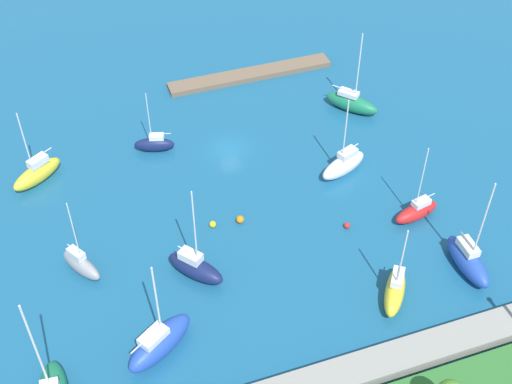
# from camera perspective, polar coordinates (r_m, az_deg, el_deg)

# --- Properties ---
(water) EXTENTS (160.00, 160.00, 0.00)m
(water) POSITION_cam_1_polar(r_m,az_deg,el_deg) (87.29, -2.16, 3.53)
(water) COLOR #19567F
(water) RESTS_ON ground
(pier_dock) EXTENTS (23.86, 2.80, 0.75)m
(pier_dock) POSITION_cam_1_polar(r_m,az_deg,el_deg) (100.15, -0.48, 9.69)
(pier_dock) COLOR brown
(pier_dock) RESTS_ON ground
(breakwater) EXTENTS (67.55, 3.21, 1.38)m
(breakwater) POSITION_cam_1_polar(r_m,az_deg,el_deg) (65.31, 7.42, -14.78)
(breakwater) COLOR gray
(breakwater) RESTS_ON ground
(sailboat_navy_by_breakwater) EXTENTS (5.91, 6.58, 12.14)m
(sailboat_navy_by_breakwater) POSITION_cam_1_polar(r_m,az_deg,el_deg) (71.96, -5.05, -6.19)
(sailboat_navy_by_breakwater) COLOR #141E4C
(sailboat_navy_by_breakwater) RESTS_ON water
(sailboat_yellow_along_channel) EXTENTS (6.71, 5.30, 10.32)m
(sailboat_yellow_along_channel) POSITION_cam_1_polar(r_m,az_deg,el_deg) (85.89, -17.64, 1.52)
(sailboat_yellow_along_channel) COLOR yellow
(sailboat_yellow_along_channel) RESTS_ON water
(sailboat_green_far_south) EXTENTS (6.56, 7.09, 11.76)m
(sailboat_green_far_south) POSITION_cam_1_polar(r_m,az_deg,el_deg) (93.94, 7.91, 7.34)
(sailboat_green_far_south) COLOR #19724C
(sailboat_green_far_south) RESTS_ON water
(sailboat_blue_east_end) EXTENTS (7.94, 6.37, 11.72)m
(sailboat_blue_east_end) POSITION_cam_1_polar(r_m,az_deg,el_deg) (66.40, -7.97, -12.18)
(sailboat_blue_east_end) COLOR #2347B2
(sailboat_blue_east_end) RESTS_ON water
(sailboat_red_lone_south) EXTENTS (5.97, 2.93, 10.37)m
(sailboat_red_lone_south) POSITION_cam_1_polar(r_m,az_deg,el_deg) (79.60, 13.14, -1.55)
(sailboat_red_lone_south) COLOR red
(sailboat_red_lone_south) RESTS_ON water
(sailboat_gray_west_end) EXTENTS (4.22, 5.53, 10.22)m
(sailboat_gray_west_end) POSITION_cam_1_polar(r_m,az_deg,el_deg) (74.28, -14.27, -5.80)
(sailboat_gray_west_end) COLOR gray
(sailboat_gray_west_end) RESTS_ON water
(sailboat_white_inner_mooring) EXTENTS (6.95, 4.27, 10.94)m
(sailboat_white_inner_mooring) POSITION_cam_1_polar(r_m,az_deg,el_deg) (83.60, 7.25, 2.27)
(sailboat_white_inner_mooring) COLOR white
(sailboat_white_inner_mooring) RESTS_ON water
(sailboat_navy_center_basin) EXTENTS (5.26, 3.05, 8.67)m
(sailboat_navy_center_basin) POSITION_cam_1_polar(r_m,az_deg,el_deg) (87.39, -8.39, 3.96)
(sailboat_navy_center_basin) COLOR #141E4C
(sailboat_navy_center_basin) RESTS_ON water
(sailboat_yellow_lone_north) EXTENTS (5.30, 6.37, 10.31)m
(sailboat_yellow_lone_north) POSITION_cam_1_polar(r_m,az_deg,el_deg) (71.04, 11.42, -7.96)
(sailboat_yellow_lone_north) COLOR yellow
(sailboat_yellow_lone_north) RESTS_ON water
(sailboat_blue_outer_mooring) EXTENTS (2.40, 7.33, 12.54)m
(sailboat_blue_outer_mooring) POSITION_cam_1_polar(r_m,az_deg,el_deg) (75.44, 17.11, -5.40)
(sailboat_blue_outer_mooring) COLOR #2347B2
(sailboat_blue_outer_mooring) RESTS_ON water
(mooring_buoy_orange) EXTENTS (0.90, 0.90, 0.90)m
(mooring_buoy_orange) POSITION_cam_1_polar(r_m,az_deg,el_deg) (77.50, -1.33, -2.28)
(mooring_buoy_orange) COLOR orange
(mooring_buoy_orange) RESTS_ON water
(mooring_buoy_red) EXTENTS (0.69, 0.69, 0.69)m
(mooring_buoy_red) POSITION_cam_1_polar(r_m,az_deg,el_deg) (77.64, 7.53, -2.76)
(mooring_buoy_red) COLOR red
(mooring_buoy_red) RESTS_ON water
(mooring_buoy_yellow) EXTENTS (0.77, 0.77, 0.77)m
(mooring_buoy_yellow) POSITION_cam_1_polar(r_m,az_deg,el_deg) (77.20, -3.60, -2.67)
(mooring_buoy_yellow) COLOR yellow
(mooring_buoy_yellow) RESTS_ON water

